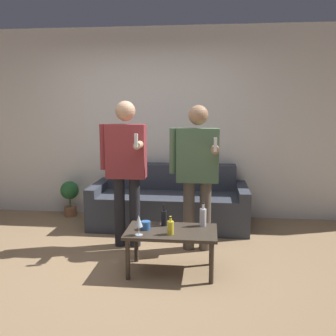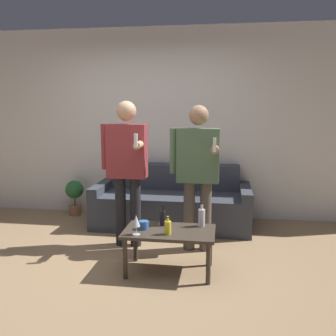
% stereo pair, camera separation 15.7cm
% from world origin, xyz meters
% --- Properties ---
extents(ground_plane, '(16.00, 16.00, 0.00)m').
position_xyz_m(ground_plane, '(0.00, 0.00, 0.00)').
color(ground_plane, '#997A56').
extents(wall_back, '(8.00, 0.06, 2.70)m').
position_xyz_m(wall_back, '(0.00, 2.00, 1.35)').
color(wall_back, silver).
rests_on(wall_back, ground_plane).
extents(couch, '(2.08, 0.87, 0.80)m').
position_xyz_m(couch, '(0.36, 1.53, 0.29)').
color(couch, '#383D47').
rests_on(couch, ground_plane).
extents(coffee_table, '(0.88, 0.51, 0.42)m').
position_xyz_m(coffee_table, '(0.53, 0.06, 0.37)').
color(coffee_table, '#3D3328').
rests_on(coffee_table, ground_plane).
extents(bottle_orange, '(0.07, 0.07, 0.24)m').
position_xyz_m(bottle_orange, '(0.83, 0.23, 0.52)').
color(bottle_orange, silver).
rests_on(bottle_orange, coffee_table).
extents(bottle_green, '(0.06, 0.06, 0.21)m').
position_xyz_m(bottle_green, '(0.45, 0.20, 0.51)').
color(bottle_green, black).
rests_on(bottle_green, coffee_table).
extents(bottle_dark, '(0.06, 0.06, 0.17)m').
position_xyz_m(bottle_dark, '(0.54, -0.05, 0.49)').
color(bottle_dark, yellow).
rests_on(bottle_dark, coffee_table).
extents(wine_glass_near, '(0.07, 0.07, 0.19)m').
position_xyz_m(wine_glass_near, '(0.25, -0.11, 0.56)').
color(wine_glass_near, silver).
rests_on(wine_glass_near, coffee_table).
extents(cup_on_table, '(0.09, 0.09, 0.08)m').
position_xyz_m(cup_on_table, '(0.28, 0.06, 0.47)').
color(cup_on_table, '#3366B2').
rests_on(cup_on_table, coffee_table).
extents(person_standing_left, '(0.52, 0.43, 1.66)m').
position_xyz_m(person_standing_left, '(-0.05, 0.69, 0.98)').
color(person_standing_left, '#232328').
rests_on(person_standing_left, ground_plane).
extents(person_standing_right, '(0.54, 0.43, 1.62)m').
position_xyz_m(person_standing_right, '(0.75, 0.68, 0.94)').
color(person_standing_right, brown).
rests_on(person_standing_right, ground_plane).
extents(potted_plant, '(0.26, 0.26, 0.52)m').
position_xyz_m(potted_plant, '(-1.14, 1.77, 0.33)').
color(potted_plant, '#936042').
rests_on(potted_plant, ground_plane).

